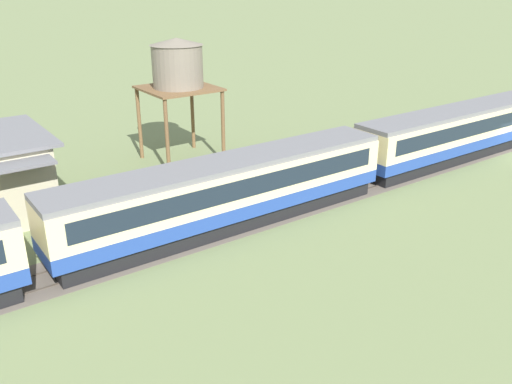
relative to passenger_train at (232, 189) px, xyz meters
name	(u,v)px	position (x,y,z in m)	size (l,w,h in m)	color
ground_plane	(509,154)	(25.12, -1.92, -2.18)	(600.00, 600.00, 0.00)	#707F51
passenger_train	(232,189)	(0.00, 0.00, 0.00)	(106.70, 3.22, 3.92)	#234293
railway_track	(157,246)	(-4.75, 0.00, -2.17)	(154.33, 3.60, 0.04)	#665B51
water_tower	(178,67)	(3.13, 11.83, 4.93)	(5.12, 5.12, 9.14)	brown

